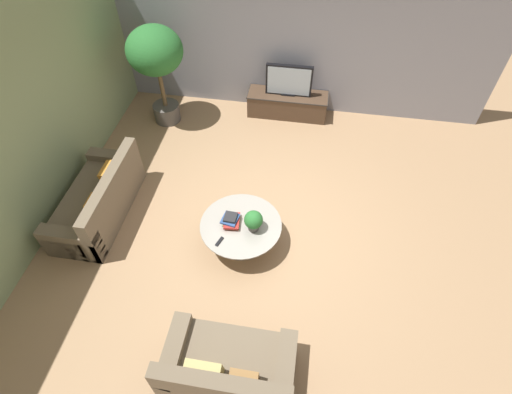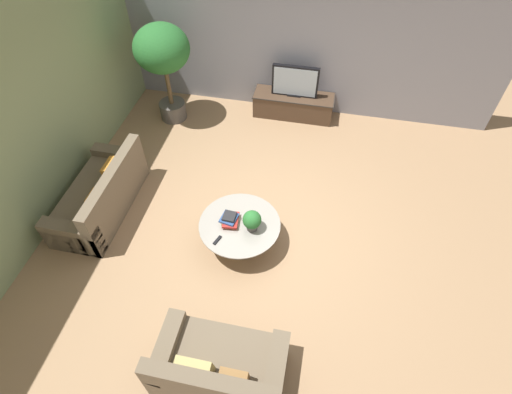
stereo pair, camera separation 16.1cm
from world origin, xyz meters
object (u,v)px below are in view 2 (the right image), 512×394
object	(u,v)px
couch_near_entry	(219,368)
potted_palm_tall	(163,55)
media_console	(293,105)
television	(295,81)
potted_plant_tabletop	(252,220)
coffee_table	(240,229)
couch_by_wall	(101,196)

from	to	relation	value
couch_near_entry	potted_palm_tall	distance (m)	5.20
media_console	television	bearing A→B (deg)	-90.00
media_console	potted_plant_tabletop	size ratio (longest dim) A/B	4.78
potted_palm_tall	television	bearing A→B (deg)	13.42
couch_near_entry	potted_palm_tall	xyz separation A→B (m)	(-2.20, 4.59, 1.04)
media_console	couch_near_entry	distance (m)	5.14
television	coffee_table	size ratio (longest dim) A/B	0.75
potted_palm_tall	potted_plant_tabletop	xyz separation A→B (m)	(2.17, -2.72, -0.71)
coffee_table	potted_palm_tall	bearing A→B (deg)	126.52
coffee_table	television	bearing A→B (deg)	84.51
television	coffee_table	xyz separation A→B (m)	(-0.31, -3.22, -0.45)
couch_by_wall	couch_near_entry	world-z (taller)	same
coffee_table	potted_palm_tall	xyz separation A→B (m)	(-1.98, 2.68, 1.02)
couch_by_wall	potted_palm_tall	xyz separation A→B (m)	(0.27, 2.47, 1.04)
media_console	coffee_table	world-z (taller)	media_console
coffee_table	media_console	bearing A→B (deg)	84.51
couch_near_entry	couch_by_wall	bearing A→B (deg)	-40.66
television	potted_plant_tabletop	size ratio (longest dim) A/B	2.67
media_console	couch_near_entry	bearing A→B (deg)	-91.04
television	couch_by_wall	xyz separation A→B (m)	(-2.56, -3.02, -0.48)
couch_by_wall	coffee_table	bearing A→B (deg)	84.77
coffee_table	couch_by_wall	bearing A→B (deg)	174.77
television	couch_by_wall	distance (m)	3.99
couch_by_wall	potted_palm_tall	distance (m)	2.70
couch_near_entry	potted_plant_tabletop	size ratio (longest dim) A/B	4.44
potted_plant_tabletop	television	bearing A→B (deg)	87.85
coffee_table	potted_plant_tabletop	xyz separation A→B (m)	(0.19, -0.04, 0.31)
television	potted_palm_tall	distance (m)	2.42
media_console	potted_palm_tall	size ratio (longest dim) A/B	0.83
television	coffee_table	bearing A→B (deg)	-95.49
media_console	coffee_table	size ratio (longest dim) A/B	1.35
media_console	television	xyz separation A→B (m)	(0.00, -0.00, 0.52)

